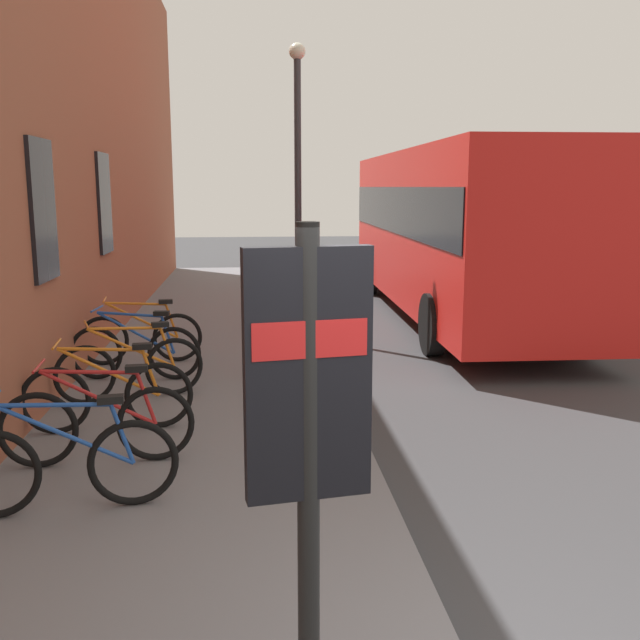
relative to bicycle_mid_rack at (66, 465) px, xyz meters
The scene contains 13 objects.
ground 5.03m from the bicycle_mid_rack, 46.33° to the right, with size 60.00×60.00×0.00m, color #38383A.
sidewalk_pavement 5.55m from the bicycle_mid_rack, ahead, with size 24.00×3.50×0.12m, color slate.
station_facade 7.38m from the bicycle_mid_rack, 10.33° to the left, with size 22.00×0.65×7.81m.
bicycle_mid_rack is the anchor object (origin of this frame).
bicycle_by_door 0.99m from the bicycle_mid_rack, ahead, with size 0.48×1.77×0.97m.
bicycle_leaning_wall 1.92m from the bicycle_mid_rack, ahead, with size 0.48×1.77×0.97m.
bicycle_under_window 3.05m from the bicycle_mid_rack, ahead, with size 0.66×1.71×0.97m.
bicycle_end_of_row 3.98m from the bicycle_mid_rack, ahead, with size 0.48×1.77×0.97m.
bicycle_far_end 4.89m from the bicycle_mid_rack, ahead, with size 0.48×1.76×0.97m.
transit_info_sign 3.29m from the bicycle_mid_rack, 145.97° to the right, with size 0.17×0.56×2.40m.
city_bus 10.54m from the bicycle_mid_rack, 32.57° to the right, with size 10.55×2.81×3.35m.
pedestrian_by_facade 4.25m from the bicycle_mid_rack, 26.54° to the right, with size 0.45×0.51×1.59m.
street_lamp 7.88m from the bicycle_mid_rack, 18.15° to the right, with size 0.28×0.28×4.92m.
Camera 1 is at (-2.92, 1.15, 2.66)m, focal length 39.99 mm.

